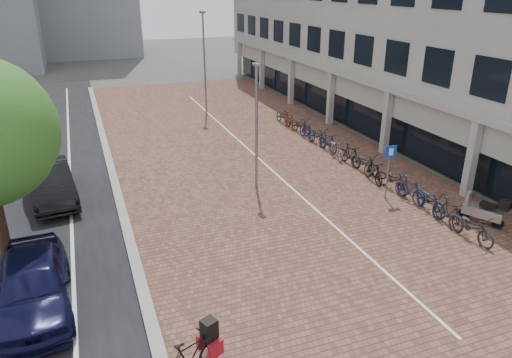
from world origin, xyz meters
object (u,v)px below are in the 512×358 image
object	(u,v)px
hero_bike	(191,357)
car_navy	(33,284)
parking_sign	(389,164)
scooter_front	(483,210)
car_dark	(50,183)

from	to	relation	value
hero_bike	car_navy	bearing A→B (deg)	18.04
car_navy	hero_bike	size ratio (longest dim) A/B	2.50
parking_sign	scooter_front	bearing A→B (deg)	-49.97
scooter_front	parking_sign	distance (m)	3.91
hero_bike	scooter_front	xyz separation A→B (m)	(12.00, 3.56, 0.01)
parking_sign	car_navy	bearing A→B (deg)	-161.60
car_dark	parking_sign	world-z (taller)	parking_sign
hero_bike	scooter_front	size ratio (longest dim) A/B	1.12
hero_bike	parking_sign	world-z (taller)	parking_sign
car_dark	hero_bike	bearing A→B (deg)	-82.26
scooter_front	hero_bike	bearing A→B (deg)	169.39
car_navy	hero_bike	world-z (taller)	car_navy
car_dark	car_navy	bearing A→B (deg)	-99.69
car_dark	scooter_front	distance (m)	17.19
car_navy	scooter_front	world-z (taller)	car_navy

